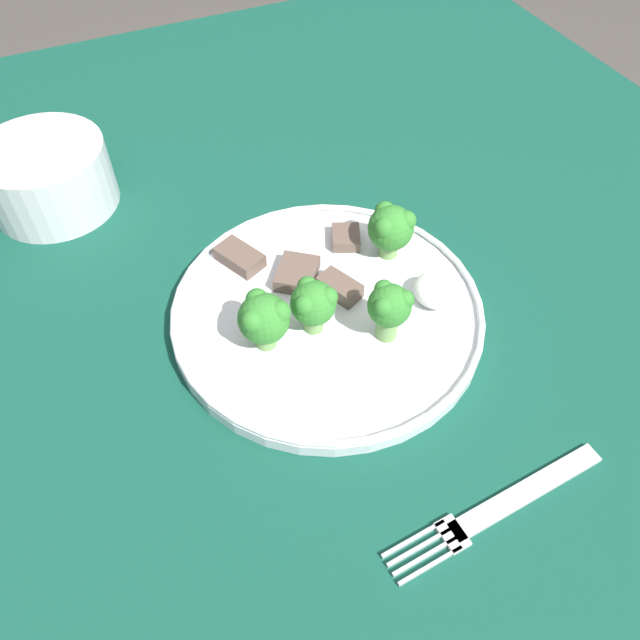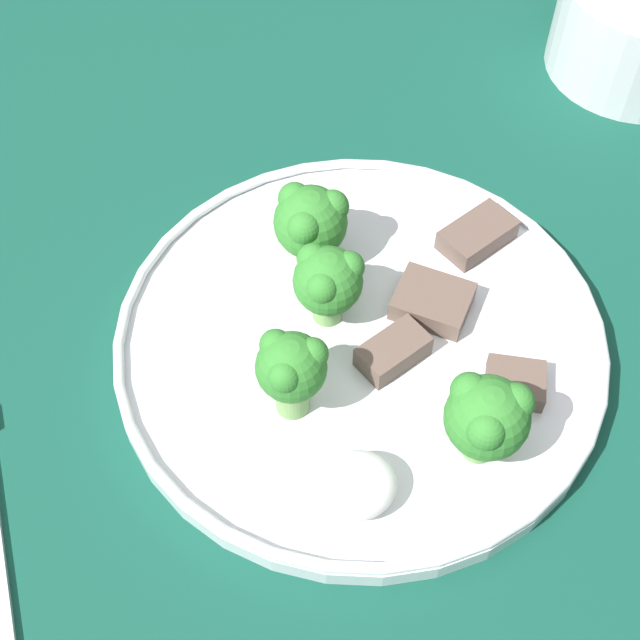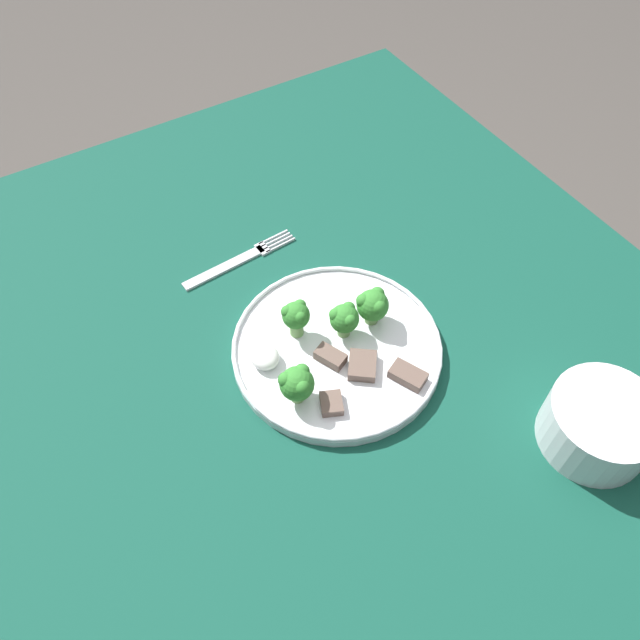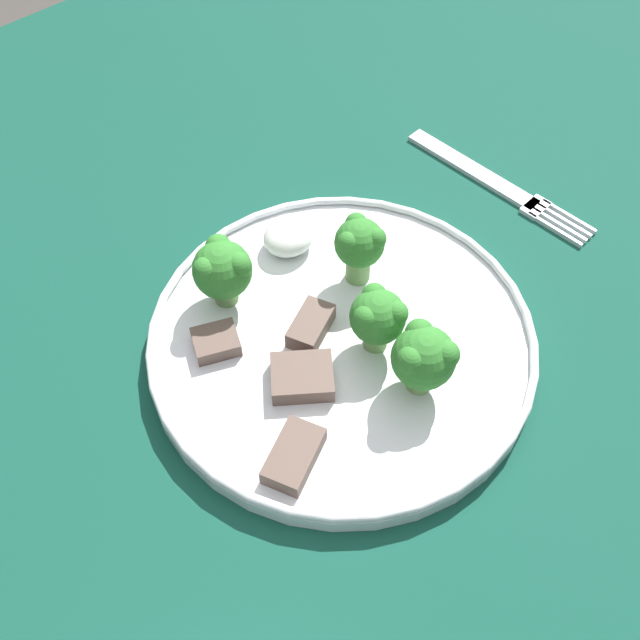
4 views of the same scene
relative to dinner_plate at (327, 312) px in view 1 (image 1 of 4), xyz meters
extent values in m
plane|color=#4C4742|center=(0.01, -0.02, -0.73)|extent=(8.00, 8.00, 0.00)
cube|color=#114738|center=(0.01, -0.02, -0.02)|extent=(1.18, 1.00, 0.03)
cylinder|color=brown|center=(0.54, -0.47, -0.38)|extent=(0.06, 0.06, 0.69)
cylinder|color=white|center=(0.00, 0.00, 0.00)|extent=(0.27, 0.27, 0.01)
torus|color=white|center=(0.00, 0.00, 0.01)|extent=(0.27, 0.27, 0.01)
cube|color=silver|center=(-0.21, -0.06, -0.01)|extent=(0.02, 0.13, 0.00)
cube|color=silver|center=(-0.21, 0.00, -0.01)|extent=(0.02, 0.02, 0.00)
cube|color=silver|center=(-0.20, 0.03, -0.01)|extent=(0.01, 0.05, 0.00)
cube|color=silver|center=(-0.21, 0.03, -0.01)|extent=(0.01, 0.05, 0.00)
cube|color=silver|center=(-0.22, 0.03, -0.01)|extent=(0.01, 0.05, 0.00)
cube|color=silver|center=(-0.22, 0.03, -0.01)|extent=(0.01, 0.05, 0.00)
cylinder|color=silver|center=(0.26, 0.19, 0.02)|extent=(0.13, 0.13, 0.07)
cylinder|color=white|center=(0.26, 0.19, 0.02)|extent=(0.10, 0.10, 0.05)
cylinder|color=#709E56|center=(-0.01, 0.06, 0.01)|extent=(0.02, 0.02, 0.02)
sphere|color=#337F2D|center=(-0.01, 0.06, 0.03)|extent=(0.04, 0.04, 0.04)
sphere|color=#337F2D|center=(0.00, 0.06, 0.04)|extent=(0.02, 0.02, 0.02)
sphere|color=#337F2D|center=(-0.02, 0.07, 0.04)|extent=(0.02, 0.02, 0.02)
sphere|color=#337F2D|center=(-0.02, 0.05, 0.04)|extent=(0.02, 0.02, 0.02)
cylinder|color=#709E56|center=(0.04, -0.08, 0.01)|extent=(0.02, 0.02, 0.02)
sphere|color=#337F2D|center=(0.04, -0.08, 0.04)|extent=(0.04, 0.04, 0.04)
sphere|color=#337F2D|center=(0.05, -0.08, 0.04)|extent=(0.02, 0.02, 0.02)
sphere|color=#337F2D|center=(0.03, -0.07, 0.04)|extent=(0.02, 0.02, 0.02)
sphere|color=#337F2D|center=(0.03, -0.09, 0.04)|extent=(0.02, 0.02, 0.02)
cylinder|color=#709E56|center=(-0.01, 0.02, 0.01)|extent=(0.02, 0.02, 0.02)
sphere|color=#337F2D|center=(-0.01, 0.02, 0.03)|extent=(0.04, 0.04, 0.04)
sphere|color=#337F2D|center=(0.00, 0.02, 0.04)|extent=(0.02, 0.02, 0.02)
sphere|color=#337F2D|center=(-0.02, 0.03, 0.04)|extent=(0.02, 0.02, 0.02)
sphere|color=#337F2D|center=(-0.02, 0.01, 0.04)|extent=(0.02, 0.02, 0.02)
cylinder|color=#709E56|center=(-0.05, -0.03, 0.02)|extent=(0.02, 0.02, 0.02)
sphere|color=#337F2D|center=(-0.05, -0.03, 0.04)|extent=(0.04, 0.04, 0.04)
sphere|color=#337F2D|center=(-0.03, -0.03, 0.05)|extent=(0.02, 0.02, 0.02)
sphere|color=#337F2D|center=(-0.05, -0.02, 0.05)|extent=(0.02, 0.02, 0.02)
sphere|color=#337F2D|center=(-0.05, -0.04, 0.05)|extent=(0.02, 0.02, 0.02)
cube|color=brown|center=(0.07, -0.05, 0.01)|extent=(0.04, 0.04, 0.01)
cube|color=brown|center=(0.01, -0.02, 0.01)|extent=(0.04, 0.04, 0.01)
cube|color=brown|center=(0.09, 0.05, 0.01)|extent=(0.05, 0.04, 0.01)
cube|color=brown|center=(0.04, 0.01, 0.01)|extent=(0.05, 0.05, 0.01)
ellipsoid|color=white|center=(-0.03, -0.09, 0.01)|extent=(0.04, 0.04, 0.02)
camera|label=1|loc=(-0.32, 0.15, 0.41)|focal=35.00mm
camera|label=2|loc=(-0.09, -0.26, 0.41)|focal=50.00mm
camera|label=3|loc=(0.38, -0.25, 0.66)|focal=35.00mm
camera|label=4|loc=(0.21, 0.21, 0.43)|focal=42.00mm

